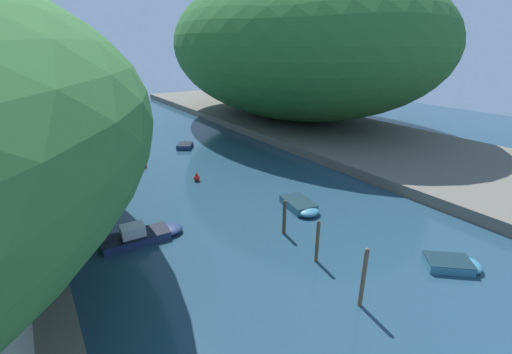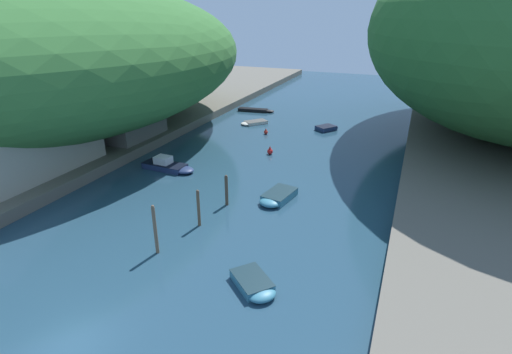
{
  "view_description": "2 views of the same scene",
  "coord_description": "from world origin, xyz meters",
  "views": [
    {
      "loc": [
        -13.84,
        -0.63,
        13.35
      ],
      "look_at": [
        1.59,
        22.34,
        2.52
      ],
      "focal_mm": 24.0,
      "sensor_mm": 36.0,
      "label": 1
    },
    {
      "loc": [
        14.06,
        -10.42,
        15.48
      ],
      "look_at": [
        2.78,
        17.59,
        2.64
      ],
      "focal_mm": 28.0,
      "sensor_mm": 36.0,
      "label": 2
    }
  ],
  "objects": [
    {
      "name": "boat_navy_launch",
      "position": [
        -9.46,
        48.52,
        0.23
      ],
      "size": [
        6.06,
        1.82,
        0.47
      ],
      "rotation": [
        0.0,
        0.0,
        4.82
      ],
      "color": "black",
      "rests_on": "water_surface"
    },
    {
      "name": "boat_moored_right",
      "position": [
        -7.25,
        41.38,
        0.2
      ],
      "size": [
        3.86,
        4.08,
        0.41
      ],
      "rotation": [
        0.0,
        0.0,
        2.43
      ],
      "color": "silver",
      "rests_on": "water_surface"
    },
    {
      "name": "hillside_left",
      "position": [
        -25.9,
        27.55,
        9.87
      ],
      "size": [
        38.1,
        53.35,
        17.6
      ],
      "color": "#387033",
      "rests_on": "left_bank"
    },
    {
      "name": "boat_near_quay",
      "position": [
        6.8,
        7.43,
        0.29
      ],
      "size": [
        3.68,
        3.53,
        0.59
      ],
      "rotation": [
        0.0,
        0.0,
        3.99
      ],
      "color": "teal",
      "rests_on": "water_surface"
    },
    {
      "name": "channel_buoy_near",
      "position": [
        -0.56,
        30.17,
        0.38
      ],
      "size": [
        0.65,
        0.65,
        0.97
      ],
      "color": "red",
      "rests_on": "water_surface"
    },
    {
      "name": "boat_cabin_cruiser",
      "position": [
        4.1,
        19.11,
        0.33
      ],
      "size": [
        2.68,
        4.4,
        0.68
      ],
      "rotation": [
        0.0,
        0.0,
        2.96
      ],
      "color": "teal",
      "rests_on": "water_surface"
    },
    {
      "name": "mooring_post_nearest",
      "position": [
        -0.85,
        8.54,
        1.83
      ],
      "size": [
        0.24,
        0.24,
        3.65
      ],
      "color": "brown",
      "rests_on": "water_surface"
    },
    {
      "name": "boathouse_shed",
      "position": [
        -17.76,
        27.04,
        3.37
      ],
      "size": [
        6.45,
        8.57,
        4.44
      ],
      "color": "slate",
      "rests_on": "left_bank"
    },
    {
      "name": "water_surface",
      "position": [
        0.0,
        30.0,
        0.0
      ],
      "size": [
        130.0,
        130.0,
        0.0
      ],
      "primitive_type": "plane",
      "color": "#234256",
      "rests_on": "ground"
    },
    {
      "name": "boat_white_cruiser",
      "position": [
        -8.59,
        21.8,
        0.42
      ],
      "size": [
        5.9,
        2.19,
        1.35
      ],
      "rotation": [
        0.0,
        0.0,
        4.65
      ],
      "color": "navy",
      "rests_on": "water_surface"
    },
    {
      "name": "channel_buoy_far",
      "position": [
        -3.78,
        37.39,
        0.31
      ],
      "size": [
        0.54,
        0.54,
        0.8
      ],
      "color": "red",
      "rests_on": "water_surface"
    },
    {
      "name": "mooring_post_middle",
      "position": [
        0.41,
        16.83,
        1.38
      ],
      "size": [
        0.27,
        0.27,
        2.75
      ],
      "color": "#4C3D2D",
      "rests_on": "water_surface"
    },
    {
      "name": "boat_red_skiff",
      "position": [
        3.44,
        42.49,
        0.3
      ],
      "size": [
        3.28,
        3.59,
        0.6
      ],
      "rotation": [
        0.0,
        0.0,
        5.66
      ],
      "color": "navy",
      "rests_on": "water_surface"
    },
    {
      "name": "left_bank",
      "position": [
        -24.8,
        30.0,
        0.54
      ],
      "size": [
        22.0,
        120.0,
        1.07
      ],
      "color": "#666056",
      "rests_on": "ground"
    },
    {
      "name": "waterfront_building",
      "position": [
        -19.56,
        13.9,
        4.81
      ],
      "size": [
        8.47,
        14.62,
        7.25
      ],
      "color": "#B2A899",
      "rests_on": "left_bank"
    },
    {
      "name": "mooring_post_second",
      "position": [
        -0.02,
        12.88,
        1.52
      ],
      "size": [
        0.23,
        0.23,
        3.02
      ],
      "color": "brown",
      "rests_on": "water_surface"
    }
  ]
}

